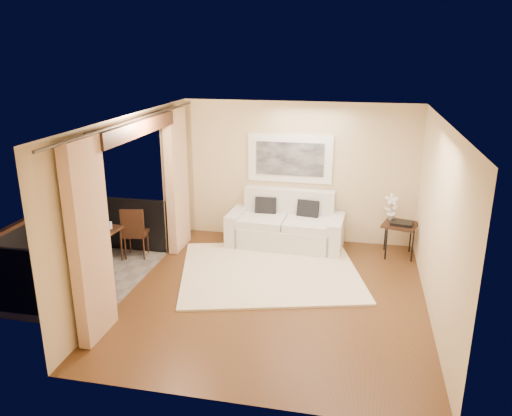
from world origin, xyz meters
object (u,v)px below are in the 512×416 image
(side_table, at_px, (400,227))
(bistro_table, at_px, (101,234))
(sofa, at_px, (286,227))
(balcony_chair_near, at_px, (71,268))
(balcony_chair_far, at_px, (134,229))
(ice_bucket, at_px, (94,221))
(orchid, at_px, (392,207))

(side_table, bearing_deg, bistro_table, -163.71)
(sofa, distance_m, balcony_chair_near, 4.00)
(sofa, xyz_separation_m, bistro_table, (-2.99, -1.58, 0.21))
(balcony_chair_far, height_order, ice_bucket, balcony_chair_far)
(orchid, bearing_deg, bistro_table, -161.80)
(balcony_chair_near, relative_size, ice_bucket, 4.58)
(orchid, height_order, balcony_chair_far, orchid)
(side_table, distance_m, balcony_chair_far, 4.78)
(orchid, bearing_deg, side_table, -38.89)
(side_table, bearing_deg, ice_bucket, -165.37)
(bistro_table, xyz_separation_m, balcony_chair_near, (0.20, -1.28, -0.05))
(sofa, bearing_deg, balcony_chair_far, -152.73)
(balcony_chair_far, relative_size, ice_bucket, 4.75)
(side_table, bearing_deg, orchid, 141.11)
(sofa, distance_m, side_table, 2.10)
(balcony_chair_near, bearing_deg, balcony_chair_far, 85.50)
(sofa, height_order, balcony_chair_near, sofa)
(ice_bucket, bearing_deg, balcony_chair_far, 24.64)
(orchid, height_order, balcony_chair_near, orchid)
(sofa, distance_m, balcony_chair_far, 2.83)
(side_table, height_order, balcony_chair_far, balcony_chair_far)
(side_table, relative_size, balcony_chair_far, 0.75)
(orchid, xyz_separation_m, balcony_chair_far, (-4.49, -1.23, -0.33))
(balcony_chair_near, bearing_deg, sofa, 48.83)
(orchid, xyz_separation_m, balcony_chair_near, (-4.71, -2.90, -0.35))
(balcony_chair_near, xyz_separation_m, ice_bucket, (-0.38, 1.40, 0.24))
(bistro_table, distance_m, balcony_chair_far, 0.57)
(side_table, xyz_separation_m, balcony_chair_far, (-4.65, -1.10, -0.01))
(side_table, distance_m, balcony_chair_near, 5.60)
(orchid, height_order, ice_bucket, orchid)
(sofa, distance_m, bistro_table, 3.39)
(side_table, height_order, balcony_chair_near, balcony_chair_near)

